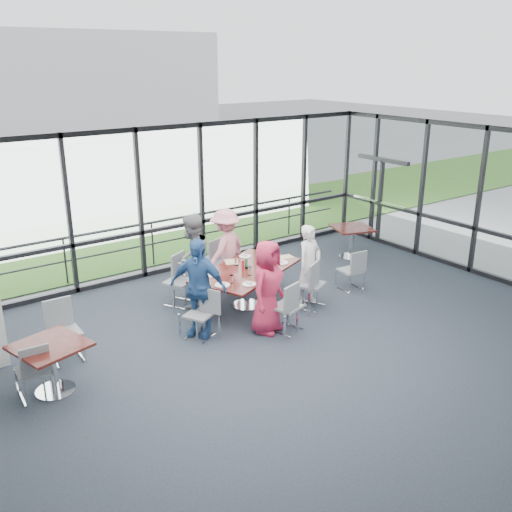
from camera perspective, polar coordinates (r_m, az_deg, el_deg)
floor at (r=8.82m, az=3.43°, el=-11.66°), size 12.00×10.00×0.02m
ceiling at (r=7.68m, az=3.91°, el=9.34°), size 12.00×10.00×0.04m
curtain_wall_back at (r=12.20m, az=-11.54°, el=5.03°), size 12.00×0.10×3.20m
exit_door at (r=14.88m, az=12.30°, el=5.34°), size 0.12×1.60×2.10m
apron at (r=17.14m, az=-18.31°, el=2.92°), size 80.00×70.00×0.02m
grass_strip at (r=15.31m, az=-15.92°, el=1.38°), size 80.00×5.00×0.01m
hangar_main at (r=38.85m, az=-23.80°, el=15.48°), size 24.00×10.00×6.00m
guard_rail at (r=13.03m, az=-12.34°, el=0.84°), size 12.00×0.06×0.06m
main_table at (r=10.75m, az=-0.94°, el=-1.87°), size 2.47×1.95×0.75m
side_table_left at (r=8.54m, az=-19.86°, el=-8.98°), size 1.10×1.10×0.75m
side_table_right at (r=13.60m, az=9.59°, el=2.39°), size 1.10×1.10×0.75m
diner_near_left at (r=9.71m, az=1.13°, el=-3.11°), size 0.95×0.82×1.64m
diner_near_right at (r=10.88m, az=5.35°, el=-0.91°), size 0.63×0.50×1.57m
diner_far_left at (r=10.77m, az=-6.41°, el=-0.46°), size 1.03×0.91×1.81m
diner_far_right at (r=11.57m, az=-3.04°, el=0.68°), size 1.21×0.91×1.67m
diner_end at (r=9.64m, az=-5.82°, el=-3.13°), size 1.04×1.14×1.73m
chair_main_nl at (r=9.85m, az=3.10°, el=-5.11°), size 0.56×0.56×0.92m
chair_main_nr at (r=10.78m, az=5.48°, el=-2.85°), size 0.63×0.63×0.95m
chair_main_fl at (r=10.97m, az=-7.71°, el=-2.55°), size 0.63×0.63×0.95m
chair_main_fr at (r=11.87m, az=-3.79°, el=-0.82°), size 0.55×0.55×0.90m
chair_main_end at (r=9.66m, az=-5.73°, el=-5.88°), size 0.56×0.56×0.86m
chair_spare_la at (r=8.62m, az=-21.46°, el=-10.61°), size 0.44×0.44×0.84m
chair_spare_lb at (r=9.41m, az=-18.59°, el=-7.28°), size 0.48×0.48×0.95m
chair_spare_r at (r=11.75m, az=9.43°, el=-1.43°), size 0.46×0.46×0.84m
plate_nl at (r=10.00m, az=-0.69°, el=-2.83°), size 0.24×0.24×0.01m
plate_nr at (r=11.04m, az=2.52°, el=-0.67°), size 0.27×0.27×0.01m
plate_fl at (r=10.44m, az=-4.43°, el=-1.92°), size 0.26×0.26×0.01m
plate_fr at (r=11.39m, az=-1.12°, el=-0.02°), size 0.24×0.24×0.01m
plate_end at (r=9.98m, az=-3.38°, el=-2.91°), size 0.27×0.27×0.01m
tumbler_a at (r=10.39m, az=-0.65°, el=-1.59°), size 0.07×0.07×0.14m
tumbler_b at (r=10.88m, az=1.18°, el=-0.60°), size 0.07×0.07×0.15m
tumbler_c at (r=10.89m, az=-1.96°, el=-0.58°), size 0.07×0.07×0.15m
tumbler_d at (r=10.05m, az=-2.48°, el=-2.34°), size 0.07×0.07×0.15m
menu_a at (r=10.39m, az=0.97°, el=-1.99°), size 0.36×0.34×0.00m
menu_b at (r=11.38m, az=2.93°, el=-0.09°), size 0.34×0.25×0.00m
menu_c at (r=11.11m, az=-2.55°, el=-0.57°), size 0.34×0.39×0.00m
condiment_caddy at (r=10.75m, az=-0.80°, el=-1.15°), size 0.10×0.07×0.04m
ketchup_bottle at (r=10.69m, az=-1.31°, el=-0.86°), size 0.06×0.06×0.18m
green_bottle at (r=10.74m, az=-0.98°, el=-0.72°), size 0.05×0.05×0.20m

